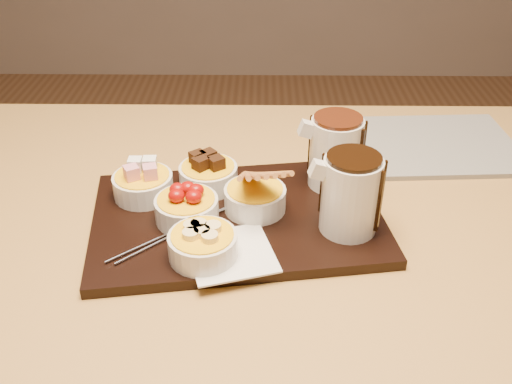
{
  "coord_description": "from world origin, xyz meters",
  "views": [
    {
      "loc": [
        0.02,
        -0.81,
        1.3
      ],
      "look_at": [
        0.01,
        -0.06,
        0.81
      ],
      "focal_mm": 40.0,
      "sensor_mm": 36.0,
      "label": 1
    }
  ],
  "objects_px": {
    "serving_board": "(237,218)",
    "bowl_strawberries": "(187,210)",
    "pitcher_dark_chocolate": "(350,195)",
    "newspaper": "(436,145)",
    "pitcher_milk_chocolate": "(335,153)",
    "dining_table": "(249,248)"
  },
  "relations": [
    {
      "from": "serving_board",
      "to": "bowl_strawberries",
      "type": "relative_size",
      "value": 4.6
    },
    {
      "from": "pitcher_dark_chocolate",
      "to": "newspaper",
      "type": "xyz_separation_m",
      "value": [
        0.21,
        0.3,
        -0.07
      ]
    },
    {
      "from": "serving_board",
      "to": "pitcher_milk_chocolate",
      "type": "distance_m",
      "value": 0.2
    },
    {
      "from": "dining_table",
      "to": "pitcher_milk_chocolate",
      "type": "bearing_deg",
      "value": 13.56
    },
    {
      "from": "serving_board",
      "to": "pitcher_dark_chocolate",
      "type": "xyz_separation_m",
      "value": [
        0.17,
        -0.04,
        0.07
      ]
    },
    {
      "from": "bowl_strawberries",
      "to": "pitcher_milk_chocolate",
      "type": "distance_m",
      "value": 0.27
    },
    {
      "from": "dining_table",
      "to": "bowl_strawberries",
      "type": "height_order",
      "value": "bowl_strawberries"
    },
    {
      "from": "dining_table",
      "to": "bowl_strawberries",
      "type": "relative_size",
      "value": 12.0
    },
    {
      "from": "serving_board",
      "to": "pitcher_milk_chocolate",
      "type": "xyz_separation_m",
      "value": [
        0.16,
        0.09,
        0.07
      ]
    },
    {
      "from": "pitcher_milk_chocolate",
      "to": "newspaper",
      "type": "bearing_deg",
      "value": 28.61
    },
    {
      "from": "dining_table",
      "to": "bowl_strawberries",
      "type": "xyz_separation_m",
      "value": [
        -0.1,
        -0.08,
        0.14
      ]
    },
    {
      "from": "pitcher_dark_chocolate",
      "to": "dining_table",
      "type": "bearing_deg",
      "value": 140.13
    },
    {
      "from": "bowl_strawberries",
      "to": "pitcher_dark_chocolate",
      "type": "height_order",
      "value": "pitcher_dark_chocolate"
    },
    {
      "from": "bowl_strawberries",
      "to": "pitcher_dark_chocolate",
      "type": "distance_m",
      "value": 0.25
    },
    {
      "from": "dining_table",
      "to": "serving_board",
      "type": "height_order",
      "value": "serving_board"
    },
    {
      "from": "newspaper",
      "to": "bowl_strawberries",
      "type": "bearing_deg",
      "value": -152.14
    },
    {
      "from": "pitcher_milk_chocolate",
      "to": "serving_board",
      "type": "bearing_deg",
      "value": -158.2
    },
    {
      "from": "dining_table",
      "to": "pitcher_dark_chocolate",
      "type": "bearing_deg",
      "value": -31.5
    },
    {
      "from": "bowl_strawberries",
      "to": "pitcher_milk_chocolate",
      "type": "xyz_separation_m",
      "value": [
        0.24,
        0.11,
        0.04
      ]
    },
    {
      "from": "bowl_strawberries",
      "to": "pitcher_dark_chocolate",
      "type": "bearing_deg",
      "value": -4.28
    },
    {
      "from": "dining_table",
      "to": "serving_board",
      "type": "relative_size",
      "value": 2.61
    },
    {
      "from": "pitcher_dark_chocolate",
      "to": "newspaper",
      "type": "height_order",
      "value": "pitcher_dark_chocolate"
    }
  ]
}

